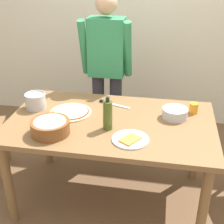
% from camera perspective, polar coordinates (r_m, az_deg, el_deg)
% --- Properties ---
extents(ground, '(8.00, 8.00, 0.00)m').
position_cam_1_polar(ground, '(2.90, -0.18, -14.87)').
color(ground, brown).
extents(wall_back, '(5.60, 0.10, 2.60)m').
position_cam_1_polar(wall_back, '(3.80, 4.38, 17.28)').
color(wall_back, silver).
rests_on(wall_back, ground).
extents(dining_table, '(1.60, 0.96, 0.76)m').
position_cam_1_polar(dining_table, '(2.50, -0.20, -3.39)').
color(dining_table, brown).
rests_on(dining_table, ground).
extents(person_cook, '(0.49, 0.25, 1.62)m').
position_cam_1_polar(person_cook, '(3.10, -0.96, 8.25)').
color(person_cook, '#2D2D38').
rests_on(person_cook, ground).
extents(pizza_raw_on_board, '(0.34, 0.34, 0.02)m').
position_cam_1_polar(pizza_raw_on_board, '(2.59, -7.45, -0.01)').
color(pizza_raw_on_board, beige).
rests_on(pizza_raw_on_board, dining_table).
extents(plate_with_slice, '(0.26, 0.26, 0.02)m').
position_cam_1_polar(plate_with_slice, '(2.21, 3.32, -4.94)').
color(plate_with_slice, white).
rests_on(plate_with_slice, dining_table).
extents(popcorn_bowl, '(0.28, 0.28, 0.11)m').
position_cam_1_polar(popcorn_bowl, '(2.30, -11.08, -2.45)').
color(popcorn_bowl, brown).
rests_on(popcorn_bowl, dining_table).
extents(mixing_bowl_steel, '(0.20, 0.20, 0.08)m').
position_cam_1_polar(mixing_bowl_steel, '(2.53, 11.25, -0.21)').
color(mixing_bowl_steel, '#B7B7BC').
rests_on(mixing_bowl_steel, dining_table).
extents(olive_oil_bottle, '(0.07, 0.07, 0.26)m').
position_cam_1_polar(olive_oil_bottle, '(2.30, -0.83, -0.55)').
color(olive_oil_bottle, '#47561E').
rests_on(olive_oil_bottle, dining_table).
extents(steel_pot, '(0.17, 0.17, 0.13)m').
position_cam_1_polar(steel_pot, '(2.70, -13.61, 1.97)').
color(steel_pot, '#B7B7BC').
rests_on(steel_pot, dining_table).
extents(cup_orange, '(0.07, 0.07, 0.08)m').
position_cam_1_polar(cup_orange, '(2.64, 14.48, 0.69)').
color(cup_orange, orange).
rests_on(cup_orange, dining_table).
extents(chef_knife, '(0.28, 0.12, 0.02)m').
position_cam_1_polar(chef_knife, '(2.72, -0.21, 1.55)').
color(chef_knife, silver).
rests_on(chef_knife, dining_table).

